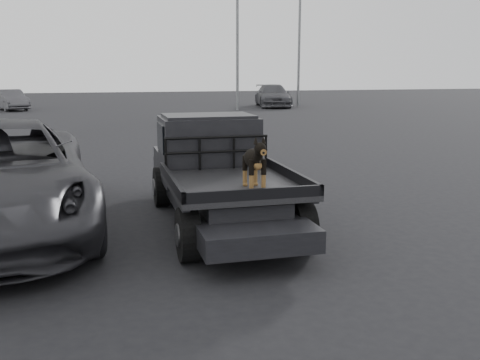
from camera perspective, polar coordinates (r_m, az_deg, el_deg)
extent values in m
plane|color=black|center=(7.90, -0.65, -7.54)|extent=(120.00, 120.00, 0.00)
imported|color=#48474C|center=(38.94, -23.28, 7.86)|extent=(2.93, 4.34, 1.35)
imported|color=#45464B|center=(39.27, 3.53, 8.97)|extent=(3.16, 5.76, 1.58)
cylinder|color=slate|center=(35.87, -0.28, 18.09)|extent=(0.18, 0.18, 13.27)
cylinder|color=slate|center=(40.24, 6.40, 17.16)|extent=(0.18, 0.18, 13.06)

